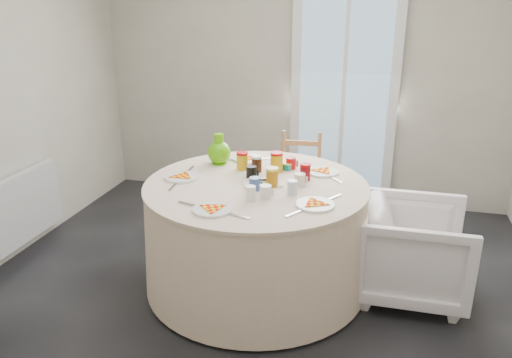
% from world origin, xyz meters
% --- Properties ---
extents(floor, '(4.00, 4.00, 0.00)m').
position_xyz_m(floor, '(0.00, 0.00, 0.00)').
color(floor, black).
rests_on(floor, ground).
extents(wall_back, '(4.00, 0.02, 2.60)m').
position_xyz_m(wall_back, '(0.00, 2.00, 1.30)').
color(wall_back, '#BCB5A3').
rests_on(wall_back, floor).
extents(glass_door, '(1.00, 0.08, 2.10)m').
position_xyz_m(glass_door, '(0.40, 1.95, 1.05)').
color(glass_door, silver).
rests_on(glass_door, floor).
extents(radiator, '(0.07, 1.00, 0.55)m').
position_xyz_m(radiator, '(-1.94, 0.20, 0.38)').
color(radiator, silver).
rests_on(radiator, floor).
extents(table, '(1.56, 1.56, 0.79)m').
position_xyz_m(table, '(-0.03, 0.25, 0.38)').
color(table, beige).
rests_on(table, floor).
extents(wooden_chair, '(0.39, 0.38, 0.84)m').
position_xyz_m(wooden_chair, '(0.10, 1.32, 0.47)').
color(wooden_chair, '#BF794A').
rests_on(wooden_chair, floor).
extents(armchair, '(0.66, 0.71, 0.73)m').
position_xyz_m(armchair, '(1.04, 0.38, 0.39)').
color(armchair, white).
rests_on(armchair, floor).
extents(place_settings, '(1.46, 1.46, 0.02)m').
position_xyz_m(place_settings, '(-0.03, 0.25, 0.77)').
color(place_settings, beige).
rests_on(place_settings, table).
extents(jar_cluster, '(0.57, 0.32, 0.16)m').
position_xyz_m(jar_cluster, '(0.03, 0.45, 0.82)').
color(jar_cluster, brown).
rests_on(jar_cluster, table).
extents(butter_tub, '(0.15, 0.13, 0.05)m').
position_xyz_m(butter_tub, '(0.10, 0.61, 0.79)').
color(butter_tub, teal).
rests_on(butter_tub, table).
extents(green_pitcher, '(0.18, 0.18, 0.23)m').
position_xyz_m(green_pitcher, '(-0.40, 0.60, 0.87)').
color(green_pitcher, '#50B009').
rests_on(green_pitcher, table).
extents(cheese_platter, '(0.30, 0.25, 0.03)m').
position_xyz_m(cheese_platter, '(0.02, 0.25, 0.77)').
color(cheese_platter, white).
rests_on(cheese_platter, table).
extents(mugs_glasses, '(0.60, 0.60, 0.10)m').
position_xyz_m(mugs_glasses, '(0.09, 0.23, 0.81)').
color(mugs_glasses, '#A99E9E').
rests_on(mugs_glasses, table).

